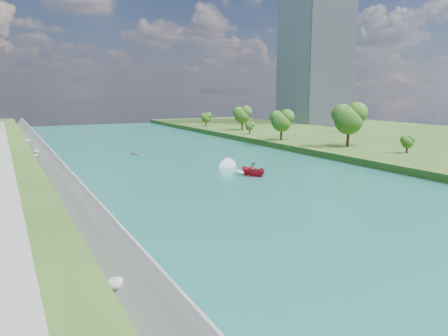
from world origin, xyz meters
TOP-DOWN VIEW (x-y plane):
  - ground at (0.00, 0.00)m, footprint 260.00×260.00m
  - river_water at (0.00, 20.00)m, footprint 55.00×240.00m
  - berm_east at (49.50, 20.00)m, footprint 44.00×240.00m
  - riprap_bank at (-25.84, 18.84)m, footprint 4.26×236.00m
  - riverside_path at (-32.50, 20.00)m, footprint 3.00×200.00m
  - office_tower at (82.50, 95.00)m, footprint 22.00×22.00m
  - trees_east at (37.58, 24.64)m, footprint 18.91×137.53m
  - motorboat at (4.49, 13.68)m, footprint 3.60×19.12m
  - raft at (-6.11, 45.41)m, footprint 2.61×3.20m

SIDE VIEW (x-z plane):
  - ground at x=0.00m, z-range 0.00..0.00m
  - river_water at x=0.00m, z-range 0.00..0.10m
  - raft at x=-6.11m, z-range -0.31..1.20m
  - berm_east at x=49.50m, z-range 0.00..1.50m
  - motorboat at x=4.49m, z-range -0.22..1.93m
  - riprap_bank at x=-25.84m, z-range -0.38..3.96m
  - riverside_path at x=-32.50m, z-range 3.50..3.60m
  - trees_east at x=37.58m, z-range 0.36..12.06m
  - office_tower at x=82.50m, z-range 0.00..60.00m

